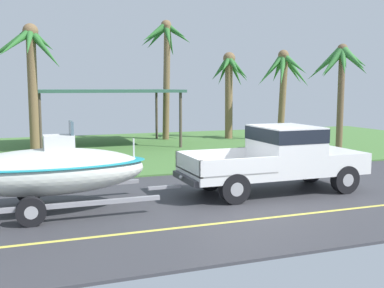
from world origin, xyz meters
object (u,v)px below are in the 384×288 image
at_px(palm_tree_mid, 339,68).
at_px(palm_tree_far_left, 28,57).
at_px(carport_awning, 105,92).
at_px(palm_tree_far_right, 229,76).
at_px(palm_tree_near_left, 283,73).
at_px(boat_on_trailer, 49,171).
at_px(pickup_truck_towing, 284,155).
at_px(palm_tree_near_right, 165,48).

height_order(palm_tree_mid, palm_tree_far_left, palm_tree_far_left).
height_order(carport_awning, palm_tree_far_right, palm_tree_far_right).
bearing_deg(palm_tree_far_left, palm_tree_near_left, 7.26).
xyz_separation_m(boat_on_trailer, carport_awning, (3.50, 12.08, 1.74)).
relative_size(boat_on_trailer, carport_awning, 0.84).
height_order(boat_on_trailer, palm_tree_mid, palm_tree_mid).
relative_size(pickup_truck_towing, palm_tree_far_right, 1.11).
relative_size(palm_tree_near_left, palm_tree_far_left, 0.89).
bearing_deg(pickup_truck_towing, palm_tree_near_left, 59.09).
xyz_separation_m(pickup_truck_towing, palm_tree_mid, (6.05, 5.47, 2.79)).
relative_size(palm_tree_near_right, palm_tree_far_left, 1.18).
bearing_deg(palm_tree_far_left, boat_on_trailer, -89.11).
height_order(palm_tree_far_left, palm_tree_far_right, palm_tree_far_left).
relative_size(carport_awning, palm_tree_near_right, 1.06).
height_order(palm_tree_near_left, palm_tree_near_right, palm_tree_near_right).
bearing_deg(carport_awning, palm_tree_far_right, 6.03).
bearing_deg(palm_tree_near_right, carport_awning, -158.52).
xyz_separation_m(boat_on_trailer, palm_tree_far_right, (10.68, 12.84, 2.60)).
height_order(carport_awning, palm_tree_near_right, palm_tree_near_right).
height_order(palm_tree_near_left, palm_tree_far_left, palm_tree_far_left).
bearing_deg(palm_tree_far_left, palm_tree_near_right, 29.96).
bearing_deg(boat_on_trailer, carport_awning, 73.83).
xyz_separation_m(boat_on_trailer, palm_tree_near_left, (13.07, 11.00, 2.75)).
height_order(pickup_truck_towing, palm_tree_near_right, palm_tree_near_right).
height_order(pickup_truck_towing, palm_tree_far_right, palm_tree_far_right).
bearing_deg(carport_awning, palm_tree_far_left, -142.89).
bearing_deg(palm_tree_near_left, palm_tree_far_right, 142.45).
bearing_deg(palm_tree_near_left, palm_tree_near_right, 157.37).
bearing_deg(palm_tree_far_left, carport_awning, 37.11).
height_order(boat_on_trailer, palm_tree_near_left, palm_tree_near_left).
relative_size(boat_on_trailer, palm_tree_mid, 1.22).
relative_size(boat_on_trailer, palm_tree_near_right, 0.89).
distance_m(carport_awning, palm_tree_near_left, 9.68).
bearing_deg(palm_tree_mid, palm_tree_far_left, 163.10).
xyz_separation_m(palm_tree_mid, palm_tree_far_left, (-12.68, 3.85, 0.38)).
relative_size(palm_tree_mid, palm_tree_far_right, 0.98).
bearing_deg(palm_tree_near_right, palm_tree_near_left, -22.63).
xyz_separation_m(carport_awning, palm_tree_near_right, (3.59, 1.41, 2.37)).
distance_m(boat_on_trailer, palm_tree_far_left, 9.86).
xyz_separation_m(palm_tree_near_left, palm_tree_near_right, (-5.97, 2.49, 1.36)).
relative_size(palm_tree_near_left, palm_tree_near_right, 0.76).
distance_m(carport_awning, palm_tree_far_right, 7.27).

